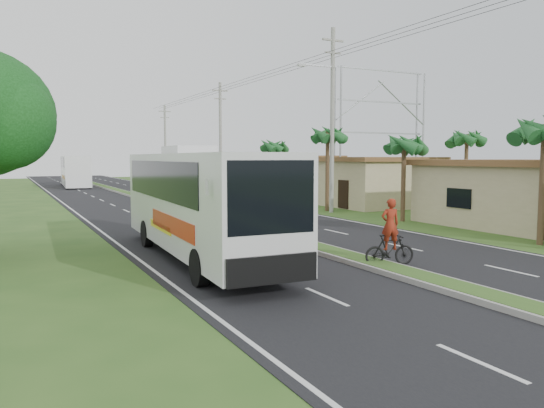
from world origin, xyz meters
name	(u,v)px	position (x,y,z in m)	size (l,w,h in m)	color
ground	(428,283)	(0.00, 0.00, 0.00)	(180.00, 180.00, 0.00)	#2F521E
road_asphalt	(200,216)	(0.00, 20.00, 0.01)	(14.00, 160.00, 0.02)	black
median_strip	(200,214)	(0.00, 20.00, 0.10)	(1.20, 160.00, 0.18)	gray
lane_edge_left	(88,222)	(-6.70, 20.00, 0.00)	(0.12, 160.00, 0.01)	silver
lane_edge_right	(293,211)	(6.70, 20.00, 0.00)	(0.12, 160.00, 0.01)	silver
shop_mid	(363,180)	(14.00, 22.00, 1.86)	(7.60, 10.60, 3.67)	tan
shop_far	(279,174)	(14.00, 36.00, 1.93)	(8.60, 11.60, 3.82)	tan
palm_verge_b	(404,145)	(9.40, 12.00, 4.36)	(2.40, 2.40, 5.05)	#473321
palm_verge_c	(328,135)	(8.80, 19.00, 5.12)	(2.40, 2.40, 5.85)	#473321
palm_verge_d	(274,146)	(9.30, 28.00, 4.55)	(2.40, 2.40, 5.25)	#473321
palm_behind_shop	(467,138)	(17.50, 15.00, 4.93)	(2.40, 2.40, 5.65)	#473321
utility_pole_b	(332,117)	(8.47, 18.00, 6.26)	(3.20, 0.28, 12.00)	gray
utility_pole_c	(220,137)	(8.50, 38.00, 5.67)	(1.60, 0.28, 11.00)	gray
utility_pole_d	(165,144)	(8.50, 58.00, 5.42)	(1.60, 0.28, 10.50)	gray
billboard_lattice	(381,125)	(22.00, 30.00, 6.82)	(10.18, 1.18, 12.07)	gray
coach_bus_main	(198,197)	(-4.70, 6.59, 2.24)	(3.13, 12.68, 4.07)	silver
coach_bus_far	(75,169)	(-2.89, 58.27, 2.15)	(3.56, 13.18, 3.80)	white
motorcyclist	(390,242)	(0.59, 2.44, 0.82)	(1.81, 0.92, 2.28)	black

